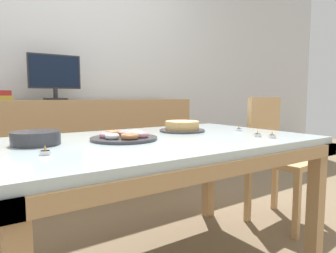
{
  "coord_description": "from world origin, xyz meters",
  "views": [
    {
      "loc": [
        -0.83,
        -1.29,
        0.95
      ],
      "look_at": [
        0.03,
        -0.03,
        0.79
      ],
      "focal_mm": 32.0,
      "sensor_mm": 36.0,
      "label": 1
    }
  ],
  "objects_px": {
    "chair": "(277,152)",
    "pastry_platter": "(124,137)",
    "plate_stack": "(36,138)",
    "tealight_left_edge": "(258,135)",
    "tealight_near_front": "(239,129)",
    "tealight_right_edge": "(45,152)",
    "tealight_near_cakes": "(272,136)",
    "computer_monitor": "(55,77)",
    "cake_chocolate_round": "(182,127)"
  },
  "relations": [
    {
      "from": "plate_stack",
      "to": "tealight_right_edge",
      "type": "relative_size",
      "value": 5.25
    },
    {
      "from": "plate_stack",
      "to": "tealight_left_edge",
      "type": "xyz_separation_m",
      "value": [
        1.02,
        -0.38,
        -0.02
      ]
    },
    {
      "from": "cake_chocolate_round",
      "to": "pastry_platter",
      "type": "distance_m",
      "value": 0.47
    },
    {
      "from": "plate_stack",
      "to": "tealight_near_cakes",
      "type": "bearing_deg",
      "value": -23.45
    },
    {
      "from": "chair",
      "to": "tealight_near_cakes",
      "type": "distance_m",
      "value": 0.79
    },
    {
      "from": "plate_stack",
      "to": "pastry_platter",
      "type": "bearing_deg",
      "value": -12.39
    },
    {
      "from": "chair",
      "to": "pastry_platter",
      "type": "xyz_separation_m",
      "value": [
        -1.29,
        -0.05,
        0.22
      ]
    },
    {
      "from": "chair",
      "to": "tealight_left_edge",
      "type": "distance_m",
      "value": 0.78
    },
    {
      "from": "plate_stack",
      "to": "tealight_left_edge",
      "type": "bearing_deg",
      "value": -20.45
    },
    {
      "from": "tealight_near_front",
      "to": "tealight_left_edge",
      "type": "relative_size",
      "value": 1.0
    },
    {
      "from": "chair",
      "to": "plate_stack",
      "type": "distance_m",
      "value": 1.7
    },
    {
      "from": "cake_chocolate_round",
      "to": "tealight_left_edge",
      "type": "relative_size",
      "value": 6.94
    },
    {
      "from": "cake_chocolate_round",
      "to": "plate_stack",
      "type": "height_order",
      "value": "cake_chocolate_round"
    },
    {
      "from": "chair",
      "to": "tealight_near_front",
      "type": "xyz_separation_m",
      "value": [
        -0.54,
        -0.11,
        0.22
      ]
    },
    {
      "from": "cake_chocolate_round",
      "to": "plate_stack",
      "type": "distance_m",
      "value": 0.84
    },
    {
      "from": "computer_monitor",
      "to": "tealight_right_edge",
      "type": "height_order",
      "value": "computer_monitor"
    },
    {
      "from": "tealight_near_cakes",
      "to": "tealight_right_edge",
      "type": "distance_m",
      "value": 1.08
    },
    {
      "from": "cake_chocolate_round",
      "to": "tealight_near_front",
      "type": "height_order",
      "value": "cake_chocolate_round"
    },
    {
      "from": "chair",
      "to": "computer_monitor",
      "type": "bearing_deg",
      "value": 136.02
    },
    {
      "from": "computer_monitor",
      "to": "tealight_near_cakes",
      "type": "relative_size",
      "value": 10.6
    },
    {
      "from": "chair",
      "to": "cake_chocolate_round",
      "type": "xyz_separation_m",
      "value": [
        -0.84,
        0.07,
        0.24
      ]
    },
    {
      "from": "computer_monitor",
      "to": "tealight_near_front",
      "type": "xyz_separation_m",
      "value": [
        0.75,
        -1.35,
        -0.36
      ]
    },
    {
      "from": "computer_monitor",
      "to": "tealight_near_cakes",
      "type": "height_order",
      "value": "computer_monitor"
    },
    {
      "from": "tealight_near_cakes",
      "to": "tealight_right_edge",
      "type": "xyz_separation_m",
      "value": [
        -1.07,
        0.19,
        0.0
      ]
    },
    {
      "from": "cake_chocolate_round",
      "to": "tealight_near_front",
      "type": "xyz_separation_m",
      "value": [
        0.3,
        -0.18,
        -0.02
      ]
    },
    {
      "from": "computer_monitor",
      "to": "pastry_platter",
      "type": "relative_size",
      "value": 1.29
    },
    {
      "from": "computer_monitor",
      "to": "tealight_left_edge",
      "type": "bearing_deg",
      "value": -68.31
    },
    {
      "from": "plate_stack",
      "to": "tealight_near_cakes",
      "type": "xyz_separation_m",
      "value": [
        1.05,
        -0.45,
        -0.02
      ]
    },
    {
      "from": "plate_stack",
      "to": "tealight_near_front",
      "type": "bearing_deg",
      "value": -7.02
    },
    {
      "from": "computer_monitor",
      "to": "pastry_platter",
      "type": "bearing_deg",
      "value": -90.01
    },
    {
      "from": "tealight_right_edge",
      "to": "tealight_left_edge",
      "type": "bearing_deg",
      "value": -6.3
    },
    {
      "from": "cake_chocolate_round",
      "to": "pastry_platter",
      "type": "bearing_deg",
      "value": -164.6
    },
    {
      "from": "tealight_near_front",
      "to": "tealight_left_edge",
      "type": "height_order",
      "value": "same"
    },
    {
      "from": "cake_chocolate_round",
      "to": "plate_stack",
      "type": "xyz_separation_m",
      "value": [
        -0.84,
        -0.04,
        0.0
      ]
    },
    {
      "from": "cake_chocolate_round",
      "to": "tealight_near_cakes",
      "type": "relative_size",
      "value": 6.94
    },
    {
      "from": "chair",
      "to": "tealight_left_edge",
      "type": "xyz_separation_m",
      "value": [
        -0.66,
        -0.35,
        0.22
      ]
    },
    {
      "from": "computer_monitor",
      "to": "tealight_left_edge",
      "type": "distance_m",
      "value": 1.75
    },
    {
      "from": "pastry_platter",
      "to": "tealight_right_edge",
      "type": "bearing_deg",
      "value": -156.1
    },
    {
      "from": "tealight_left_edge",
      "to": "computer_monitor",
      "type": "bearing_deg",
      "value": 111.69
    },
    {
      "from": "computer_monitor",
      "to": "cake_chocolate_round",
      "type": "height_order",
      "value": "computer_monitor"
    },
    {
      "from": "tealight_near_cakes",
      "to": "tealight_near_front",
      "type": "bearing_deg",
      "value": 72.91
    },
    {
      "from": "chair",
      "to": "tealight_right_edge",
      "type": "distance_m",
      "value": 1.73
    },
    {
      "from": "pastry_platter",
      "to": "plate_stack",
      "type": "relative_size",
      "value": 1.57
    },
    {
      "from": "computer_monitor",
      "to": "cake_chocolate_round",
      "type": "distance_m",
      "value": 1.3
    },
    {
      "from": "computer_monitor",
      "to": "tealight_right_edge",
      "type": "bearing_deg",
      "value": -105.46
    },
    {
      "from": "cake_chocolate_round",
      "to": "tealight_near_cakes",
      "type": "distance_m",
      "value": 0.54
    },
    {
      "from": "plate_stack",
      "to": "tealight_left_edge",
      "type": "relative_size",
      "value": 5.25
    },
    {
      "from": "pastry_platter",
      "to": "tealight_right_edge",
      "type": "height_order",
      "value": "pastry_platter"
    },
    {
      "from": "tealight_near_cakes",
      "to": "plate_stack",
      "type": "bearing_deg",
      "value": 156.55
    },
    {
      "from": "tealight_near_front",
      "to": "tealight_left_edge",
      "type": "bearing_deg",
      "value": -116.49
    }
  ]
}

